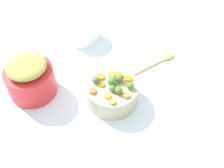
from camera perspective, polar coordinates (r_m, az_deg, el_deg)
The scene contains 21 objects.
tabletop at distance 1.24m, azimuth 0.35°, elevation -4.43°, with size 2.40×2.40×0.02m, color white.
serving_bowl_carrots at distance 1.21m, azimuth -0.00°, elevation -1.84°, with size 0.23×0.23×0.10m, color #BAB390.
metal_pot at distance 1.28m, azimuth -16.68°, elevation 0.59°, with size 0.22×0.22×0.14m, color red.
stuffing_mound at distance 1.21m, azimuth -17.67°, elevation 3.61°, with size 0.18×0.18×0.05m, color tan.
carrot_slice_0 at distance 1.15m, azimuth -4.11°, elevation -1.48°, with size 0.03×0.03×0.01m, color orange.
carrot_slice_1 at distance 1.11m, azimuth 0.13°, elevation -3.79°, with size 0.03×0.03×0.01m, color orange.
carrot_slice_2 at distance 1.21m, azimuth -0.05°, elevation 1.95°, with size 0.03×0.03×0.01m, color orange.
carrot_slice_3 at distance 1.13m, azimuth -0.92°, elevation -2.58°, with size 0.03×0.03×0.01m, color orange.
carrot_slice_4 at distance 1.19m, azimuth 3.44°, elevation 1.16°, with size 0.03×0.03×0.01m, color orange.
carrot_slice_5 at distance 1.17m, azimuth -2.17°, elevation -0.16°, with size 0.03×0.03×0.01m, color orange.
carrot_slice_6 at distance 1.13m, azimuth 2.97°, elevation -2.39°, with size 0.03×0.03×0.01m, color orange.
carrot_slice_7 at distance 1.21m, azimuth 1.53°, elevation 1.91°, with size 0.03×0.03×0.01m, color orange.
carrot_slice_8 at distance 1.20m, azimuth -2.43°, elevation 1.47°, with size 0.03×0.03×0.01m, color orange.
brussels_sprout_0 at distance 1.18m, azimuth 1.55°, elevation 1.18°, with size 0.04×0.04×0.04m, color olive.
brussels_sprout_1 at distance 1.16m, azimuth 0.00°, elevation 0.60°, with size 0.04×0.04×0.04m, color #478439.
brussels_sprout_2 at distance 1.13m, azimuth 1.43°, elevation -1.35°, with size 0.03×0.03×0.03m, color olive.
brussels_sprout_3 at distance 1.14m, azimuth 0.01°, elevation -0.89°, with size 0.03×0.03×0.03m, color #4E7D41.
brussels_sprout_4 at distance 1.15m, azimuth 3.90°, elevation -0.38°, with size 0.03×0.03×0.03m, color #5B862E.
brussels_sprout_5 at distance 1.18m, azimuth -3.45°, elevation 0.89°, with size 0.03×0.03×0.03m, color #478839.
wooden_spoon at distance 1.43m, azimuth 10.28°, elevation 4.81°, with size 0.04×0.29×0.01m.
casserole_dish at distance 1.53m, azimuth -6.26°, elevation 10.98°, with size 0.18×0.18×0.10m, color white.
Camera 1 is at (0.60, -0.43, 1.01)m, focal length 43.37 mm.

